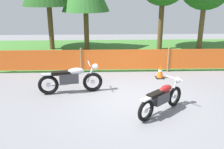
{
  "coord_description": "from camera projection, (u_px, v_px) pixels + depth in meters",
  "views": [
    {
      "loc": [
        -0.89,
        -7.22,
        3.34
      ],
      "look_at": [
        -0.65,
        -0.14,
        0.9
      ],
      "focal_mm": 40.11,
      "sensor_mm": 36.0,
      "label": 1
    }
  ],
  "objects": [
    {
      "name": "grass_verge",
      "position": [
        120.0,
        52.0,
        13.89
      ],
      "size": [
        24.0,
        6.98,
        0.01
      ],
      "primitive_type": "cube",
      "color": "#427A33",
      "rests_on": "ground"
    },
    {
      "name": "barrier_fence",
      "position": [
        125.0,
        60.0,
        10.41
      ],
      "size": [
        11.01,
        0.08,
        1.05
      ],
      "color": "olive",
      "rests_on": "ground"
    },
    {
      "name": "motorcycle_trailing",
      "position": [
        162.0,
        98.0,
        6.97
      ],
      "size": [
        1.53,
        1.36,
        0.92
      ],
      "rotation": [
        0.0,
        0.0,
        0.72
      ],
      "color": "black",
      "rests_on": "ground"
    },
    {
      "name": "motorcycle_lead",
      "position": [
        71.0,
        79.0,
        8.32
      ],
      "size": [
        2.13,
        0.64,
        1.01
      ],
      "rotation": [
        0.0,
        0.0,
        0.16
      ],
      "color": "black",
      "rests_on": "ground"
    },
    {
      "name": "ground",
      "position": [
        132.0,
        100.0,
        7.95
      ],
      "size": [
        24.0,
        24.0,
        0.02
      ],
      "primitive_type": "cube",
      "color": "gray"
    },
    {
      "name": "traffic_cone",
      "position": [
        160.0,
        72.0,
        9.79
      ],
      "size": [
        0.32,
        0.32,
        0.53
      ],
      "color": "black",
      "rests_on": "ground"
    }
  ]
}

